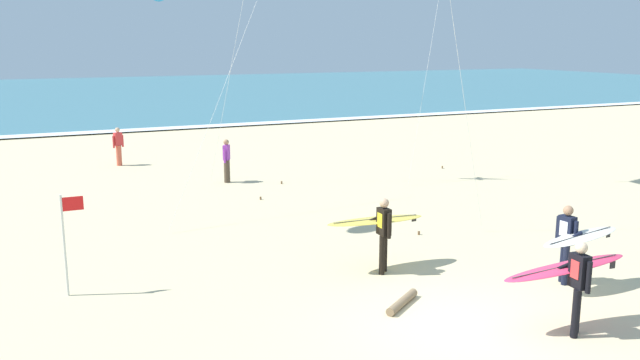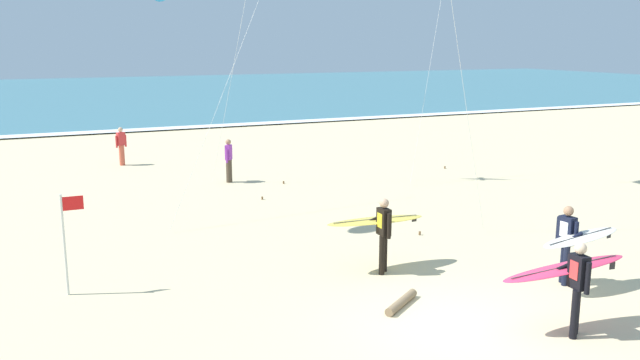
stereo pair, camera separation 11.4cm
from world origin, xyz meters
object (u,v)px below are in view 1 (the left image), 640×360
object	(u,v)px
surfer_lead	(572,275)
bystander_red_top	(118,146)
bystander_purple_top	(227,161)
driftwood_log	(402,302)
surfer_third	(380,225)
lifeguard_flag	(67,235)
surfer_trailing	(573,238)

from	to	relation	value
surfer_lead	bystander_red_top	world-z (taller)	surfer_lead
bystander_red_top	bystander_purple_top	size ratio (longest dim) A/B	1.00
driftwood_log	surfer_third	bearing A→B (deg)	72.79
bystander_purple_top	lifeguard_flag	xyz separation A→B (m)	(-6.12, -9.29, 0.45)
bystander_purple_top	driftwood_log	world-z (taller)	bystander_purple_top
surfer_third	bystander_purple_top	xyz separation A→B (m)	(-0.32, 10.60, -0.24)
surfer_trailing	lifeguard_flag	distance (m)	10.35
surfer_lead	surfer_third	world-z (taller)	same
surfer_lead	driftwood_log	size ratio (longest dim) A/B	2.18
surfer_third	lifeguard_flag	xyz separation A→B (m)	(-6.43, 1.30, 0.21)
surfer_lead	surfer_trailing	bearing A→B (deg)	44.27
bystander_purple_top	driftwood_log	xyz separation A→B (m)	(-0.31, -12.61, -0.73)
surfer_third	driftwood_log	distance (m)	2.32
surfer_third	bystander_red_top	size ratio (longest dim) A/B	1.51
surfer_third	bystander_red_top	world-z (taller)	surfer_third
lifeguard_flag	driftwood_log	distance (m)	6.79
surfer_third	driftwood_log	world-z (taller)	surfer_third
surfer_lead	bystander_red_top	xyz separation A→B (m)	(-4.87, 19.93, -0.24)
surfer_trailing	surfer_third	xyz separation A→B (m)	(-3.18, 2.53, 0.01)
surfer_third	bystander_purple_top	world-z (taller)	surfer_third
surfer_trailing	driftwood_log	distance (m)	3.95
surfer_third	lifeguard_flag	size ratio (longest dim) A/B	1.14
surfer_trailing	bystander_red_top	bearing A→B (deg)	109.80
surfer_lead	bystander_red_top	bearing A→B (deg)	103.72
driftwood_log	bystander_purple_top	bearing A→B (deg)	88.61
surfer_lead	bystander_purple_top	xyz separation A→B (m)	(-1.78, 14.80, -0.24)
surfer_third	surfer_lead	bearing A→B (deg)	-70.73
surfer_trailing	driftwood_log	xyz separation A→B (m)	(-3.80, 0.52, -0.96)
surfer_lead	surfer_trailing	world-z (taller)	same
surfer_lead	lifeguard_flag	size ratio (longest dim) A/B	1.22
lifeguard_flag	surfer_lead	bearing A→B (deg)	-34.86
surfer_lead	bystander_purple_top	bearing A→B (deg)	96.88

